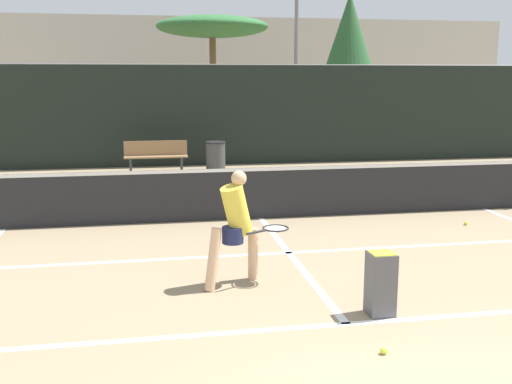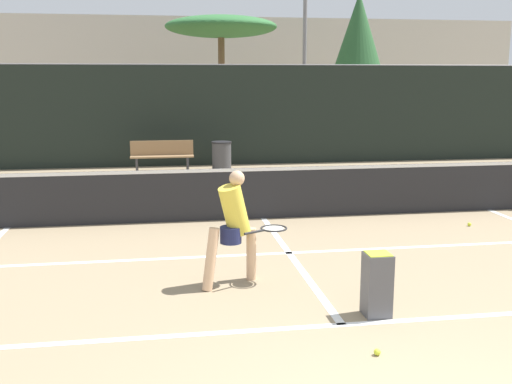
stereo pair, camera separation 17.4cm
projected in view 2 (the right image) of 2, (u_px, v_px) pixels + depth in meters
name	position (u px, v px, depth m)	size (l,w,h in m)	color
court_baseline_near	(342.00, 325.00, 6.32)	(11.00, 0.10, 0.01)	white
court_service_line	(289.00, 253.00, 8.89)	(8.25, 0.10, 0.01)	white
court_center_mark	(292.00, 257.00, 8.69)	(0.10, 4.90, 0.01)	white
net	(263.00, 191.00, 10.97)	(11.09, 0.09, 1.07)	slate
fence_back	(223.00, 115.00, 17.56)	(24.00, 0.06, 2.94)	black
player_practicing	(234.00, 223.00, 7.43)	(1.19, 0.54, 1.45)	#DBAD84
tennis_ball_scattered_0	(469.00, 224.00, 10.49)	(0.07, 0.07, 0.07)	#D1E033
tennis_ball_scattered_3	(377.00, 352.00, 5.62)	(0.07, 0.07, 0.07)	#D1E033
ball_hopper	(377.00, 283.00, 6.51)	(0.28, 0.28, 0.71)	#4C4C51
courtside_bench	(162.00, 155.00, 16.33)	(1.71, 0.39, 0.86)	olive
trash_bin	(222.00, 156.00, 16.56)	(0.56, 0.56, 0.82)	#3F3F42
parked_car	(130.00, 135.00, 20.90)	(1.89, 4.69, 1.35)	maroon
floodlight_mast	(305.00, 15.00, 23.56)	(1.10, 0.24, 7.67)	slate
tree_west	(221.00, 28.00, 25.25)	(4.73, 4.73, 5.10)	brown
tree_mid	(358.00, 35.00, 26.13)	(2.32, 2.32, 6.18)	brown
building_far	(193.00, 72.00, 32.76)	(36.00, 2.40, 5.68)	#B2ADA3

